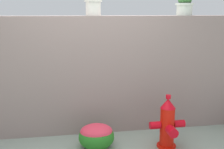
# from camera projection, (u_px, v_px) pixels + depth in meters

# --- Properties ---
(stone_wall) EXTENTS (6.63, 0.34, 1.79)m
(stone_wall) POSITION_uv_depth(u_px,v_px,m) (92.00, 75.00, 4.49)
(stone_wall) COLOR gray
(stone_wall) RESTS_ON ground
(potted_plant_3) EXTENTS (0.29, 0.29, 0.36)m
(potted_plant_3) POSITION_uv_depth(u_px,v_px,m) (185.00, 3.00, 4.53)
(potted_plant_3) COLOR silver
(potted_plant_3) RESTS_ON stone_wall
(fire_hydrant) EXTENTS (0.49, 0.39, 0.75)m
(fire_hydrant) POSITION_uv_depth(u_px,v_px,m) (168.00, 125.00, 3.98)
(fire_hydrant) COLOR red
(fire_hydrant) RESTS_ON ground
(flower_bush_right) EXTENTS (0.49, 0.44, 0.35)m
(flower_bush_right) POSITION_uv_depth(u_px,v_px,m) (96.00, 135.00, 4.00)
(flower_bush_right) COLOR #277321
(flower_bush_right) RESTS_ON ground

